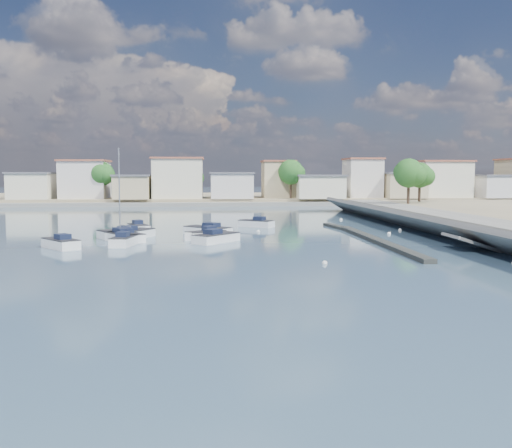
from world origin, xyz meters
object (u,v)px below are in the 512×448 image
Objects in this scene: sailboat at (119,236)px; motorboat_b at (125,241)px; motorboat_f at (255,224)px; motorboat_e at (133,234)px; motorboat_h at (218,238)px; motorboat_g at (139,229)px; motorboat_d at (204,236)px; motorboat_a at (60,244)px; motorboat_c at (206,231)px.

motorboat_b is at bearing -73.89° from sailboat.
motorboat_e is at bearing -139.73° from motorboat_f.
motorboat_h is at bearing -107.04° from motorboat_f.
motorboat_b is 5.79m from motorboat_e.
motorboat_f is 0.98× the size of motorboat_g.
sailboat is (-8.13, 0.02, 0.03)m from motorboat_d.
motorboat_h is (-4.61, -15.04, 0.00)m from motorboat_f.
motorboat_d is 10.59m from motorboat_g.
sailboat is at bearing 53.52° from motorboat_a.
sailboat reaches higher than motorboat_c.
motorboat_d is (6.96, 4.01, -0.00)m from motorboat_b.
motorboat_b is at bearing -89.02° from motorboat_g.
motorboat_c is at bearing -22.91° from motorboat_g.
motorboat_e is at bearing 165.82° from motorboat_d.
motorboat_b is 11.25m from motorboat_c.
sailboat is (-1.16, 4.03, 0.03)m from motorboat_b.
motorboat_c is 1.07× the size of motorboat_h.
motorboat_c is 1.17× the size of motorboat_g.
motorboat_f is (18.22, 18.36, -0.00)m from motorboat_a.
sailboat is (-1.08, -1.76, 0.03)m from motorboat_e.
sailboat is (4.14, 5.60, 0.03)m from motorboat_a.
motorboat_d is 0.71× the size of motorboat_e.
sailboat is (-14.08, -12.76, 0.03)m from motorboat_f.
motorboat_e is at bearing 54.63° from motorboat_a.
motorboat_c is 4.72m from motorboat_d.
motorboat_d is at bearing -14.18° from motorboat_e.
motorboat_g is at bearing 132.56° from motorboat_d.
motorboat_a is at bearing -110.88° from motorboat_g.
motorboat_b is at bearing -127.56° from motorboat_f.
motorboat_c is 7.93m from motorboat_g.
motorboat_b is 4.19m from sailboat.
motorboat_d is at bearing -47.44° from motorboat_g.
motorboat_c is at bearing 99.76° from motorboat_h.
motorboat_a is at bearing -134.77° from motorboat_f.
motorboat_f is (5.81, 8.07, -0.00)m from motorboat_c.
motorboat_g is 7.84m from sailboat.
motorboat_e is 1.30× the size of motorboat_f.
motorboat_a is 14.01m from motorboat_h.
motorboat_d is (-0.14, -4.72, -0.00)m from motorboat_c.
motorboat_a is at bearing -163.50° from motorboat_b.
motorboat_a is 16.12m from motorboat_c.
motorboat_b is at bearing -89.18° from motorboat_e.
motorboat_f and motorboat_g have the same top height.
motorboat_e is 2.06m from sailboat.
motorboat_a is at bearing -125.37° from motorboat_e.
motorboat_h is at bearing -49.79° from motorboat_g.
sailboat is at bearing -121.61° from motorboat_e.
motorboat_d and motorboat_g have the same top height.
motorboat_c is (7.10, 8.72, 0.00)m from motorboat_b.
motorboat_a is 14.32m from motorboat_g.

